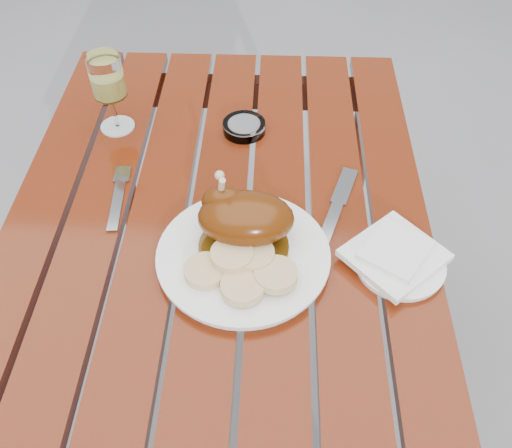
{
  "coord_description": "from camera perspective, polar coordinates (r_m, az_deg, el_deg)",
  "views": [
    {
      "loc": [
        0.1,
        -0.72,
        1.53
      ],
      "look_at": [
        0.08,
        -0.02,
        0.78
      ],
      "focal_mm": 40.0,
      "sensor_mm": 36.0,
      "label": 1
    }
  ],
  "objects": [
    {
      "name": "side_plate",
      "position": [
        1.03,
        14.17,
        -3.92
      ],
      "size": [
        0.19,
        0.19,
        0.01
      ],
      "primitive_type": "cylinder",
      "rotation": [
        0.0,
        0.0,
        -0.19
      ],
      "color": "white",
      "rests_on": "table"
    },
    {
      "name": "bread_dumplings",
      "position": [
        0.95,
        -1.44,
        -4.44
      ],
      "size": [
        0.19,
        0.14,
        0.03
      ],
      "color": "#D1B37F",
      "rests_on": "dinner_plate"
    },
    {
      "name": "fork",
      "position": [
        1.14,
        -13.67,
        2.34
      ],
      "size": [
        0.03,
        0.17,
        0.01
      ],
      "primitive_type": "cube",
      "rotation": [
        0.0,
        0.0,
        0.07
      ],
      "color": "gray",
      "rests_on": "table"
    },
    {
      "name": "ashtray",
      "position": [
        1.27,
        -1.2,
        9.67
      ],
      "size": [
        0.11,
        0.11,
        0.02
      ],
      "primitive_type": "cylinder",
      "rotation": [
        0.0,
        0.0,
        0.25
      ],
      "color": "#B2B7BC",
      "rests_on": "table"
    },
    {
      "name": "knife",
      "position": [
        1.08,
        7.48,
        0.16
      ],
      "size": [
        0.09,
        0.23,
        0.01
      ],
      "primitive_type": "cube",
      "rotation": [
        0.0,
        0.0,
        -0.31
      ],
      "color": "gray",
      "rests_on": "table"
    },
    {
      "name": "napkin",
      "position": [
        1.02,
        13.68,
        -3.02
      ],
      "size": [
        0.21,
        0.2,
        0.01
      ],
      "primitive_type": "cube",
      "rotation": [
        0.0,
        0.0,
        0.73
      ],
      "color": "white",
      "rests_on": "side_plate"
    },
    {
      "name": "ground",
      "position": [
        1.7,
        -2.63,
        -17.5
      ],
      "size": [
        60.0,
        60.0,
        0.0
      ],
      "primitive_type": "plane",
      "color": "slate",
      "rests_on": "ground"
    },
    {
      "name": "dinner_plate",
      "position": [
        1.0,
        -1.27,
        -3.27
      ],
      "size": [
        0.35,
        0.35,
        0.02
      ],
      "primitive_type": "cylinder",
      "rotation": [
        0.0,
        0.0,
        0.17
      ],
      "color": "white",
      "rests_on": "table"
    },
    {
      "name": "wine_glass",
      "position": [
        1.27,
        -14.35,
        12.53
      ],
      "size": [
        0.09,
        0.09,
        0.18
      ],
      "primitive_type": "cylinder",
      "rotation": [
        0.0,
        0.0,
        -0.15
      ],
      "color": "#DAD663",
      "rests_on": "table"
    },
    {
      "name": "roast_duck",
      "position": [
        0.99,
        -1.35,
        0.68
      ],
      "size": [
        0.17,
        0.16,
        0.12
      ],
      "color": "#4E3009",
      "rests_on": "dinner_plate"
    },
    {
      "name": "table",
      "position": [
        1.37,
        -3.17,
        -10.78
      ],
      "size": [
        0.8,
        1.2,
        0.75
      ],
      "primitive_type": "cube",
      "color": "maroon",
      "rests_on": "ground"
    }
  ]
}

